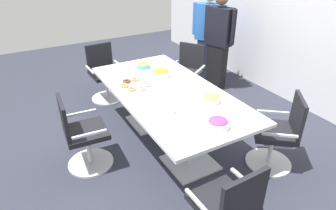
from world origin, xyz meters
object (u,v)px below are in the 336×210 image
Objects in this scene: snack_bowl_candy_mix at (218,123)px; office_chair_0 at (104,76)px; snack_bowl_chips_yellow at (143,65)px; donut_platter at (136,84)px; person_standing_0 at (208,35)px; snack_bowl_cookies at (210,98)px; plate_stack at (166,109)px; conference_table at (168,100)px; office_chair_3 at (278,136)px; office_chair_1 at (82,137)px; snack_bowl_chips_orange at (161,73)px; person_standing_1 at (218,41)px; office_chair_4 at (187,75)px.

office_chair_0 is at bearing -172.96° from snack_bowl_candy_mix.
office_chair_0 reaches higher than snack_bowl_chips_yellow.
person_standing_0 is at bearing 119.69° from donut_platter.
office_chair_0 is 1.36m from donut_platter.
plate_stack is at bearing -96.45° from snack_bowl_cookies.
snack_bowl_chips_yellow is at bearing 175.90° from conference_table.
donut_platter is (-1.29, -0.31, -0.03)m from snack_bowl_candy_mix.
office_chair_3 is 3.94× the size of snack_bowl_cookies.
snack_bowl_cookies is at bearing 30.21° from conference_table.
office_chair_1 is 1.00× the size of office_chair_3.
snack_bowl_candy_mix is at bearing 123.17° from office_chair_3.
person_standing_1 is at bearing 113.19° from snack_bowl_chips_orange.
office_chair_3 is at bearing 40.28° from donut_platter.
donut_platter is at bearing 88.22° from office_chair_0.
person_standing_0 is at bearing 144.75° from snack_bowl_cookies.
office_chair_1 reaches higher than conference_table.
snack_bowl_cookies is at bearing 85.12° from office_chair_3.
donut_platter reaches higher than conference_table.
person_standing_0 is 4.18× the size of donut_platter.
office_chair_3 is at bearing 146.06° from office_chair_4.
office_chair_0 is at bearing -160.41° from snack_bowl_chips_orange.
conference_table is 2.64× the size of office_chair_0.
person_standing_1 is 2.02m from donut_platter.
donut_platter is (-0.82, -0.57, -0.03)m from snack_bowl_cookies.
office_chair_3 is at bearing 128.07° from person_standing_0.
snack_bowl_chips_yellow is at bearing 178.80° from snack_bowl_candy_mix.
person_standing_0 is (-1.43, 1.63, 0.24)m from conference_table.
office_chair_3 is 0.54× the size of person_standing_1.
snack_bowl_candy_mix is at bearing 124.69° from person_standing_1.
office_chair_3 is 1.35m from plate_stack.
plate_stack is at bearing 111.09° from person_standing_1.
person_standing_1 is at bearing 142.22° from snack_bowl_candy_mix.
snack_bowl_chips_orange is at bearing 111.23° from office_chair_1.
conference_table is 0.46m from donut_platter.
snack_bowl_chips_orange is (0.63, -1.47, -0.06)m from person_standing_1.
snack_bowl_candy_mix is 1.33m from donut_platter.
office_chair_3 is 0.54× the size of person_standing_0.
snack_bowl_candy_mix is at bearing -4.35° from snack_bowl_chips_orange.
person_standing_0 is (-0.46, 0.72, 0.46)m from office_chair_4.
snack_bowl_chips_yellow is (-0.80, 1.16, 0.39)m from office_chair_1.
snack_bowl_cookies is at bearing 151.43° from snack_bowl_candy_mix.
conference_table is at bearing 103.64° from office_chair_4.
conference_table is 10.77× the size of snack_bowl_candy_mix.
donut_platter is at bearing 93.79° from person_standing_1.
office_chair_0 is at bearing -179.52° from donut_platter.
office_chair_4 is at bearing 87.95° from person_standing_0.
office_chair_4 is 1.40m from donut_platter.
office_chair_1 is at bearing 81.87° from person_standing_0.
snack_bowl_cookies is 0.94m from snack_bowl_chips_orange.
snack_bowl_cookies is 1.19× the size of snack_bowl_chips_yellow.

